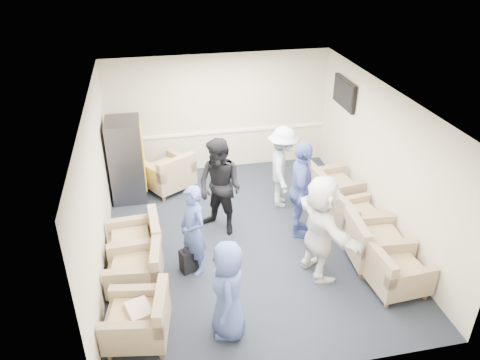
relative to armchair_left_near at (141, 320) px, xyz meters
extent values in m
plane|color=black|center=(1.93, 2.00, -0.34)|extent=(6.00, 6.00, 0.00)
plane|color=white|center=(1.93, 2.00, 2.36)|extent=(6.00, 6.00, 0.00)
cube|color=beige|center=(1.93, 5.00, 1.01)|extent=(5.00, 0.02, 2.70)
cube|color=beige|center=(1.93, -1.00, 1.01)|extent=(5.00, 0.02, 2.70)
cube|color=beige|center=(-0.57, 2.00, 1.01)|extent=(0.02, 6.00, 2.70)
cube|color=beige|center=(4.43, 2.00, 1.01)|extent=(0.02, 6.00, 2.70)
cube|color=white|center=(1.93, 4.98, 0.56)|extent=(4.98, 0.04, 0.06)
cube|color=black|center=(4.37, 3.80, 1.71)|extent=(0.07, 1.00, 0.58)
cube|color=black|center=(4.34, 3.80, 1.71)|extent=(0.01, 0.92, 0.50)
cube|color=#4B4B52|center=(4.41, 3.80, 1.56)|extent=(0.04, 0.10, 0.25)
cube|color=#8E785C|center=(-0.06, 0.01, -0.08)|extent=(0.97, 0.97, 0.28)
cube|color=#A38859|center=(-0.06, 0.01, 0.11)|extent=(0.67, 0.64, 0.10)
cube|color=#8E785C|center=(0.29, -0.05, 0.26)|extent=(0.28, 0.86, 0.40)
cube|color=#8E785C|center=(-0.07, 1.10, -0.08)|extent=(0.92, 0.92, 0.28)
cube|color=#A38859|center=(-0.07, 1.10, 0.11)|extent=(0.64, 0.60, 0.10)
cube|color=#8E785C|center=(0.28, 1.06, 0.25)|extent=(0.23, 0.85, 0.39)
cube|color=#8E785C|center=(-0.08, 1.78, -0.07)|extent=(0.92, 0.92, 0.29)
cube|color=#A38859|center=(-0.08, 1.78, 0.13)|extent=(0.64, 0.60, 0.10)
cube|color=#8E785C|center=(0.29, 1.80, 0.28)|extent=(0.19, 0.88, 0.41)
cube|color=#8E785C|center=(3.95, 0.23, -0.08)|extent=(0.88, 0.88, 0.27)
cube|color=#A38859|center=(3.95, 0.23, 0.10)|extent=(0.61, 0.57, 0.10)
cube|color=#8E785C|center=(3.61, 0.21, 0.25)|extent=(0.19, 0.84, 0.39)
cube|color=#8E785C|center=(3.95, 0.94, -0.06)|extent=(0.98, 0.98, 0.30)
cube|color=#A38859|center=(3.95, 0.94, 0.15)|extent=(0.68, 0.64, 0.11)
cube|color=#8E785C|center=(3.56, 0.96, 0.31)|extent=(0.21, 0.93, 0.43)
cube|color=#8E785C|center=(4.02, 1.80, -0.09)|extent=(0.91, 0.91, 0.26)
cube|color=#A38859|center=(4.02, 1.80, 0.08)|extent=(0.62, 0.59, 0.09)
cube|color=#8E785C|center=(3.69, 1.75, 0.22)|extent=(0.25, 0.81, 0.38)
cube|color=#8E785C|center=(3.91, 2.83, -0.05)|extent=(1.04, 1.04, 0.31)
cube|color=#A38859|center=(3.91, 2.83, 0.15)|extent=(0.71, 0.68, 0.11)
cube|color=#8E785C|center=(3.52, 2.78, 0.32)|extent=(0.27, 0.94, 0.44)
cube|color=#8E785C|center=(0.64, 4.20, -0.06)|extent=(1.27, 1.27, 0.30)
cube|color=#A38859|center=(0.64, 4.20, 0.15)|extent=(0.84, 0.86, 0.11)
cube|color=#8E785C|center=(0.84, 3.87, 0.31)|extent=(0.87, 0.61, 0.43)
cube|color=#4B4B52|center=(-0.17, 4.02, 0.52)|extent=(0.68, 0.82, 1.73)
cube|color=orange|center=(0.18, 4.02, 0.61)|extent=(0.02, 0.69, 1.38)
cube|color=black|center=(0.18, 4.02, -0.11)|extent=(0.02, 0.41, 0.11)
cube|color=black|center=(0.80, 1.34, -0.13)|extent=(0.34, 0.29, 0.41)
sphere|color=black|center=(0.80, 1.34, 0.05)|extent=(0.20, 0.20, 0.20)
cube|color=silver|center=(-0.01, 0.01, 0.17)|extent=(0.41, 0.47, 0.11)
imported|color=#40529B|center=(1.20, -0.12, 0.43)|extent=(0.59, 0.81, 1.53)
imported|color=#40529B|center=(0.89, 1.34, 0.45)|extent=(0.60, 0.68, 1.58)
imported|color=black|center=(1.51, 2.39, 0.59)|extent=(1.13, 1.14, 1.86)
imported|color=silver|center=(2.89, 3.06, 0.51)|extent=(0.87, 1.21, 1.70)
imported|color=#40529B|center=(2.91, 1.99, 0.59)|extent=(0.77, 1.18, 1.86)
imported|color=white|center=(2.86, 0.84, 0.57)|extent=(0.82, 1.75, 1.82)
camera|label=1|loc=(0.39, -4.87, 4.79)|focal=35.00mm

